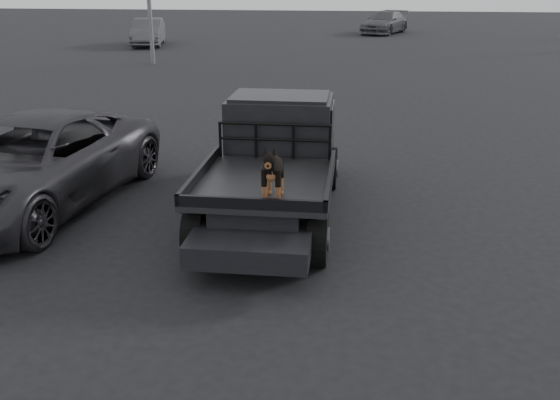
% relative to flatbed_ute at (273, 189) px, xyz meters
% --- Properties ---
extents(ground, '(120.00, 120.00, 0.00)m').
position_rel_flatbed_ute_xyz_m(ground, '(-0.31, -1.89, -0.46)').
color(ground, black).
rests_on(ground, ground).
extents(flatbed_ute, '(2.00, 5.40, 0.92)m').
position_rel_flatbed_ute_xyz_m(flatbed_ute, '(0.00, 0.00, 0.00)').
color(flatbed_ute, black).
rests_on(flatbed_ute, ground).
extents(ute_cab, '(1.72, 1.30, 0.88)m').
position_rel_flatbed_ute_xyz_m(ute_cab, '(0.00, 0.95, 0.90)').
color(ute_cab, black).
rests_on(ute_cab, flatbed_ute).
extents(headache_rack, '(1.80, 0.08, 0.55)m').
position_rel_flatbed_ute_xyz_m(headache_rack, '(0.00, 0.20, 0.74)').
color(headache_rack, black).
rests_on(headache_rack, flatbed_ute).
extents(dog, '(0.32, 0.60, 0.74)m').
position_rel_flatbed_ute_xyz_m(dog, '(0.23, -1.69, 0.83)').
color(dog, black).
rests_on(dog, flatbed_ute).
extents(parked_suv, '(3.14, 5.64, 1.49)m').
position_rel_flatbed_ute_xyz_m(parked_suv, '(-4.05, -0.04, 0.29)').
color(parked_suv, '#2F2E33').
rests_on(parked_suv, ground).
extents(distant_car_a, '(2.33, 4.45, 1.39)m').
position_rel_flatbed_ute_xyz_m(distant_car_a, '(-10.04, 24.13, 0.24)').
color(distant_car_a, '#48484C').
rests_on(distant_car_a, ground).
extents(distant_car_b, '(3.57, 5.18, 1.39)m').
position_rel_flatbed_ute_xyz_m(distant_car_b, '(2.84, 32.78, 0.24)').
color(distant_car_b, '#4D4D52').
rests_on(distant_car_b, ground).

